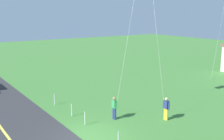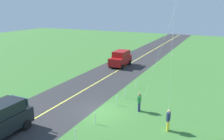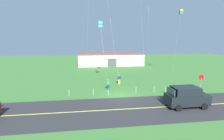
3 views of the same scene
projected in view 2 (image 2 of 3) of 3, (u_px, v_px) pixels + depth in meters
name	position (u px, v px, depth m)	size (l,w,h in m)	color
ground_plane	(101.00, 112.00, 19.28)	(120.00, 120.00, 0.10)	#3D7533
asphalt_road	(62.00, 103.00, 20.95)	(120.00, 7.00, 0.00)	#2D2D30
road_centre_stripe	(62.00, 103.00, 20.94)	(120.00, 0.16, 0.00)	#E5E04C
car_suv_foreground	(0.00, 120.00, 15.36)	(4.40, 2.12, 2.24)	black
car_parked_west_far	(121.00, 58.00, 33.73)	(4.40, 2.12, 2.24)	maroon
person_adult_near	(139.00, 101.00, 19.07)	(0.58, 0.22, 1.60)	navy
person_adult_companion	(168.00, 119.00, 16.02)	(0.58, 0.22, 1.60)	yellow
fence_post_0	(136.00, 84.00, 24.67)	(0.05, 0.05, 0.90)	silver
fence_post_1	(125.00, 93.00, 22.00)	(0.05, 0.05, 0.90)	silver
fence_post_2	(117.00, 101.00, 20.32)	(0.05, 0.05, 0.90)	silver
fence_post_3	(95.00, 119.00, 17.04)	(0.05, 0.05, 0.90)	silver
fence_post_4	(76.00, 135.00, 14.83)	(0.05, 0.05, 0.90)	silver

